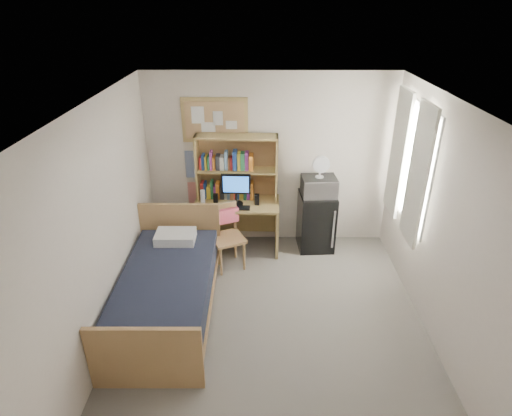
{
  "coord_description": "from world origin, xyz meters",
  "views": [
    {
      "loc": [
        -0.15,
        -3.89,
        3.49
      ],
      "look_at": [
        -0.19,
        1.2,
        0.97
      ],
      "focal_mm": 30.0,
      "sensor_mm": 36.0,
      "label": 1
    }
  ],
  "objects_px": {
    "desk_chair": "(228,238)",
    "desk_fan": "(320,167)",
    "microwave": "(319,186)",
    "bulletin_board": "(215,120)",
    "monitor": "(236,190)",
    "speaker_right": "(257,199)",
    "mini_fridge": "(316,221)",
    "bed": "(167,294)",
    "speaker_left": "(216,199)",
    "desk": "(237,226)"
  },
  "relations": [
    {
      "from": "bulletin_board",
      "to": "desk_chair",
      "type": "relative_size",
      "value": 1.01
    },
    {
      "from": "microwave",
      "to": "desk_fan",
      "type": "distance_m",
      "value": 0.29
    },
    {
      "from": "desk",
      "to": "bed",
      "type": "distance_m",
      "value": 1.73
    },
    {
      "from": "desk_chair",
      "to": "speaker_right",
      "type": "bearing_deg",
      "value": 22.68
    },
    {
      "from": "monitor",
      "to": "microwave",
      "type": "height_order",
      "value": "monitor"
    },
    {
      "from": "speaker_right",
      "to": "microwave",
      "type": "xyz_separation_m",
      "value": [
        0.9,
        0.1,
        0.16
      ]
    },
    {
      "from": "speaker_left",
      "to": "microwave",
      "type": "xyz_separation_m",
      "value": [
        1.5,
        0.08,
        0.17
      ]
    },
    {
      "from": "bulletin_board",
      "to": "speaker_right",
      "type": "relative_size",
      "value": 5.84
    },
    {
      "from": "bulletin_board",
      "to": "speaker_left",
      "type": "xyz_separation_m",
      "value": [
        0.0,
        -0.37,
        -1.07
      ]
    },
    {
      "from": "mini_fridge",
      "to": "speaker_left",
      "type": "height_order",
      "value": "speaker_left"
    },
    {
      "from": "bulletin_board",
      "to": "microwave",
      "type": "distance_m",
      "value": 1.77
    },
    {
      "from": "mini_fridge",
      "to": "speaker_right",
      "type": "xyz_separation_m",
      "value": [
        -0.89,
        -0.12,
        0.42
      ]
    },
    {
      "from": "desk",
      "to": "desk_chair",
      "type": "distance_m",
      "value": 0.51
    },
    {
      "from": "monitor",
      "to": "desk_fan",
      "type": "distance_m",
      "value": 1.24
    },
    {
      "from": "monitor",
      "to": "speaker_right",
      "type": "height_order",
      "value": "monitor"
    },
    {
      "from": "desk_fan",
      "to": "speaker_right",
      "type": "bearing_deg",
      "value": -177.14
    },
    {
      "from": "desk",
      "to": "mini_fridge",
      "type": "height_order",
      "value": "mini_fridge"
    },
    {
      "from": "microwave",
      "to": "bulletin_board",
      "type": "bearing_deg",
      "value": 165.71
    },
    {
      "from": "desk",
      "to": "microwave",
      "type": "height_order",
      "value": "microwave"
    },
    {
      "from": "bed",
      "to": "speaker_right",
      "type": "bearing_deg",
      "value": 53.76
    },
    {
      "from": "speaker_right",
      "to": "monitor",
      "type": "bearing_deg",
      "value": 180.0
    },
    {
      "from": "bed",
      "to": "monitor",
      "type": "bearing_deg",
      "value": 62.32
    },
    {
      "from": "bed",
      "to": "desk_fan",
      "type": "relative_size",
      "value": 7.08
    },
    {
      "from": "desk",
      "to": "microwave",
      "type": "distance_m",
      "value": 1.35
    },
    {
      "from": "monitor",
      "to": "desk_fan",
      "type": "xyz_separation_m",
      "value": [
        1.2,
        0.09,
        0.31
      ]
    },
    {
      "from": "monitor",
      "to": "microwave",
      "type": "distance_m",
      "value": 1.2
    },
    {
      "from": "bulletin_board",
      "to": "monitor",
      "type": "distance_m",
      "value": 1.04
    },
    {
      "from": "desk",
      "to": "desk_fan",
      "type": "distance_m",
      "value": 1.51
    },
    {
      "from": "desk_chair",
      "to": "speaker_left",
      "type": "bearing_deg",
      "value": 89.62
    },
    {
      "from": "speaker_right",
      "to": "microwave",
      "type": "height_order",
      "value": "microwave"
    },
    {
      "from": "desk_chair",
      "to": "desk_fan",
      "type": "distance_m",
      "value": 1.64
    },
    {
      "from": "desk_chair",
      "to": "monitor",
      "type": "bearing_deg",
      "value": 52.61
    },
    {
      "from": "desk",
      "to": "microwave",
      "type": "relative_size",
      "value": 2.54
    },
    {
      "from": "bulletin_board",
      "to": "microwave",
      "type": "bearing_deg",
      "value": -10.7
    },
    {
      "from": "bed",
      "to": "microwave",
      "type": "distance_m",
      "value": 2.62
    },
    {
      "from": "bulletin_board",
      "to": "microwave",
      "type": "relative_size",
      "value": 1.92
    },
    {
      "from": "microwave",
      "to": "mini_fridge",
      "type": "bearing_deg",
      "value": 90.0
    },
    {
      "from": "desk_chair",
      "to": "speaker_right",
      "type": "relative_size",
      "value": 5.78
    },
    {
      "from": "desk",
      "to": "monitor",
      "type": "distance_m",
      "value": 0.62
    },
    {
      "from": "microwave",
      "to": "desk_fan",
      "type": "relative_size",
      "value": 1.61
    },
    {
      "from": "bed",
      "to": "monitor",
      "type": "height_order",
      "value": "monitor"
    },
    {
      "from": "desk",
      "to": "speaker_left",
      "type": "distance_m",
      "value": 0.56
    },
    {
      "from": "mini_fridge",
      "to": "bed",
      "type": "height_order",
      "value": "mini_fridge"
    },
    {
      "from": "bed",
      "to": "speaker_right",
      "type": "height_order",
      "value": "speaker_right"
    },
    {
      "from": "speaker_left",
      "to": "desk_chair",
      "type": "bearing_deg",
      "value": -64.58
    },
    {
      "from": "mini_fridge",
      "to": "monitor",
      "type": "height_order",
      "value": "monitor"
    },
    {
      "from": "desk_chair",
      "to": "bed",
      "type": "distance_m",
      "value": 1.25
    },
    {
      "from": "desk_chair",
      "to": "microwave",
      "type": "xyz_separation_m",
      "value": [
        1.3,
        0.53,
        0.56
      ]
    },
    {
      "from": "monitor",
      "to": "desk_fan",
      "type": "bearing_deg",
      "value": 6.16
    },
    {
      "from": "bed",
      "to": "speaker_left",
      "type": "bearing_deg",
      "value": 72.3
    }
  ]
}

